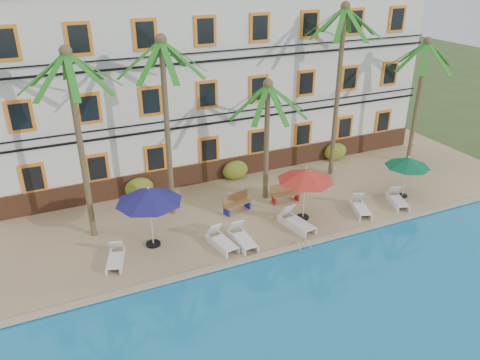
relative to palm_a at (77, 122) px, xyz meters
name	(u,v)px	position (x,y,z in m)	size (l,w,h in m)	color
ground	(294,239)	(8.37, -3.77, -5.64)	(100.00, 100.00, 0.00)	#384C23
pool_deck	(248,192)	(8.37, 1.23, -5.51)	(30.00, 12.00, 0.25)	tan
swimming_pool	(400,341)	(8.37, -10.77, -5.54)	(26.00, 12.00, 0.20)	#187FB8
pool_coping	(305,244)	(8.37, -4.67, -5.36)	(30.00, 0.35, 0.06)	tan
hotel_building	(213,77)	(8.37, 6.21, -0.27)	(25.40, 6.44, 10.22)	silver
palm_a	(77,122)	(0.00, 0.00, 0.00)	(3.99, 3.99, 8.49)	brown
palm_b	(166,106)	(3.89, 0.49, 0.07)	(3.99, 3.99, 8.62)	brown
palm_c	(267,123)	(8.82, 0.10, -1.28)	(3.99, 3.99, 6.31)	brown
palm_d	(340,72)	(13.72, 1.27, 0.58)	(3.99, 3.99, 9.51)	brown
palm_e	(420,85)	(19.07, 0.73, -0.56)	(3.99, 3.99, 7.52)	brown
shrub_left	(139,188)	(2.78, 2.83, -4.84)	(1.50, 0.90, 1.10)	#20611B
shrub_mid	(235,170)	(8.29, 2.83, -4.84)	(1.50, 0.90, 1.10)	#20611B
shrub_right	(335,152)	(15.10, 2.83, -4.84)	(1.50, 0.90, 1.10)	#20611B
umbrella_blue	(149,196)	(2.26, -1.92, -2.94)	(2.87, 2.87, 2.86)	black
umbrella_red	(306,175)	(9.51, -2.59, -3.09)	(2.70, 2.70, 2.69)	black
umbrella_green	(408,162)	(15.53, -2.78, -3.42)	(2.31, 2.31, 2.31)	black
lounger_a	(115,257)	(0.50, -2.60, -5.13)	(1.09, 1.80, 0.80)	silver
lounger_b	(221,241)	(4.96, -3.25, -5.10)	(0.97, 1.94, 0.88)	silver
lounger_c	(242,237)	(5.88, -3.41, -5.09)	(0.71, 1.94, 0.91)	silver
lounger_d	(296,221)	(8.76, -3.20, -5.08)	(1.09, 2.11, 0.95)	silver
lounger_e	(360,207)	(12.42, -3.22, -5.12)	(1.18, 1.89, 0.84)	silver
lounger_f	(397,199)	(14.67, -3.35, -5.12)	(1.17, 1.84, 0.82)	silver
bench_left	(236,202)	(6.83, -0.60, -4.92)	(1.57, 0.80, 0.93)	olive
bench_right	(285,193)	(9.57, -0.69, -4.92)	(1.54, 0.63, 0.93)	olive
pool_ladder	(302,247)	(8.14, -4.77, -5.39)	(0.54, 0.74, 0.74)	silver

